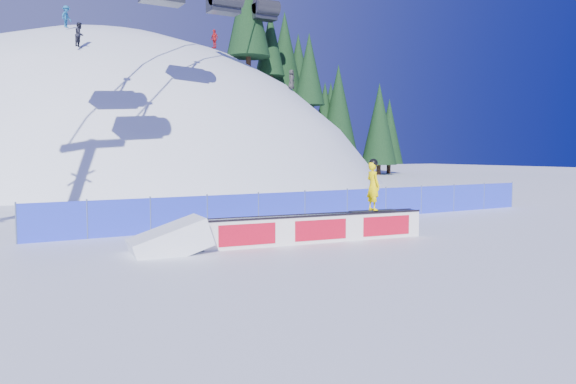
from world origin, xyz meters
TOP-DOWN VIEW (x-y plane):
  - ground at (0.00, 0.00)m, footprint 160.00×160.00m
  - snow_hill at (0.00, 42.00)m, footprint 64.00×64.00m
  - treeline at (22.95, 40.84)m, footprint 22.64×12.62m
  - safety_fence at (0.00, 4.50)m, footprint 22.05×0.05m
  - rail_box at (-3.15, 0.35)m, footprint 7.14×1.27m
  - snow_ramp at (-7.58, 0.83)m, footprint 2.30×1.58m
  - snowboarder at (-1.21, 0.13)m, footprint 1.60×0.58m
  - distant_skiers at (1.28, 30.42)m, footprint 18.73×6.80m

SIDE VIEW (x-z plane):
  - snow_hill at x=0.00m, z-range -50.00..14.00m
  - ground at x=0.00m, z-range 0.00..0.00m
  - snow_ramp at x=-7.58m, z-range -0.68..0.68m
  - rail_box at x=-3.15m, z-range -0.01..0.85m
  - safety_fence at x=0.00m, z-range -0.05..1.25m
  - snowboarder at x=-1.21m, z-range 0.84..2.49m
  - treeline at x=22.95m, z-range -1.01..20.17m
  - distant_skiers at x=1.28m, z-range 8.63..14.32m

